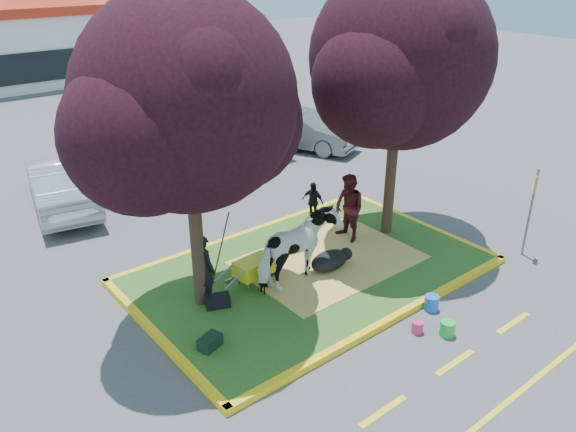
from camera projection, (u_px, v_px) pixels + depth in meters
ground at (310, 273)px, 13.60m from camera, size 90.00×90.00×0.00m
median_island at (311, 270)px, 13.57m from camera, size 8.00×5.00×0.15m
curb_near at (391, 320)px, 11.75m from camera, size 8.30×0.16×0.15m
curb_far at (249, 233)px, 15.39m from camera, size 8.30×0.16×0.15m
curb_left at (157, 336)px, 11.26m from camera, size 0.16×5.30×0.15m
curb_right at (419, 224)px, 15.88m from camera, size 0.16×5.30×0.15m
straw_bedding at (329, 260)px, 13.88m from camera, size 4.20×3.00×0.01m
tree_purple_left at (188, 112)px, 10.44m from camera, size 5.06×4.20×6.51m
tree_purple_right at (401, 67)px, 13.44m from camera, size 5.30×4.40×6.82m
fire_lane_stripe_a at (383, 411)px, 9.51m from camera, size 1.10×0.12×0.01m
fire_lane_stripe_b at (455, 362)px, 10.64m from camera, size 1.10×0.12×0.01m
fire_lane_stripe_c at (513, 323)px, 11.77m from camera, size 1.10×0.12×0.01m
fire_lane_long at (513, 398)px, 9.80m from camera, size 6.00×0.10×0.01m
retail_building at (30, 41)px, 33.51m from camera, size 20.40×8.40×4.40m
cow at (298, 250)px, 12.54m from camera, size 2.18×1.21×1.75m
calf at (329, 261)px, 13.40m from camera, size 1.19×0.97×0.45m
handler at (204, 268)px, 12.00m from camera, size 0.50×0.64×1.55m
visitor_a at (349, 208)px, 14.50m from camera, size 0.76×0.94×1.81m
visitor_b at (313, 201)px, 15.73m from camera, size 0.48×0.72×1.14m
wheelbarrow at (255, 267)px, 12.75m from camera, size 1.62×0.60×0.61m
gear_bag_dark at (218, 301)px, 12.01m from camera, size 0.59×0.46×0.27m
gear_bag_green at (210, 342)px, 10.76m from camera, size 0.53×0.42×0.25m
sign_post at (532, 204)px, 13.85m from camera, size 0.31×0.15×2.33m
bucket_green at (447, 328)px, 11.33m from camera, size 0.33×0.33×0.33m
bucket_pink at (417, 327)px, 11.43m from camera, size 0.27×0.27×0.26m
bucket_blue at (432, 303)px, 12.15m from camera, size 0.34×0.34×0.34m
car_silver at (61, 183)px, 16.83m from camera, size 2.55×5.01×1.57m
car_red at (177, 158)px, 19.14m from camera, size 2.62×5.07×1.37m
car_white at (239, 133)px, 21.84m from camera, size 2.23×4.74×1.34m
car_grey at (302, 130)px, 22.02m from camera, size 3.13×4.67×1.46m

